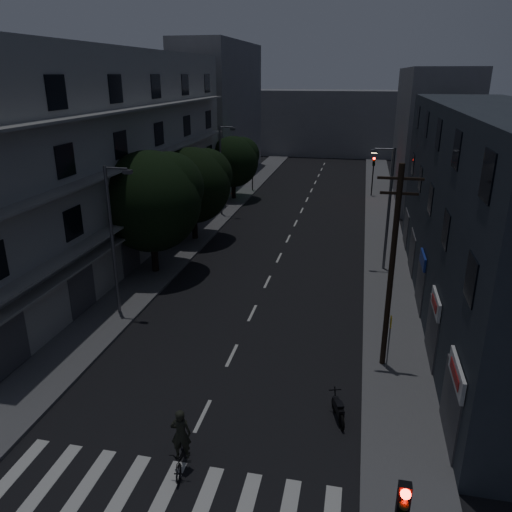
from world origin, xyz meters
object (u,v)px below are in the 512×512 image
at_px(bus_stop_sign, 390,333).
at_px(cyclist, 182,449).
at_px(utility_pole, 392,266).
at_px(motorcycle, 338,410).

height_order(bus_stop_sign, cyclist, bus_stop_sign).
relative_size(utility_pole, cyclist, 3.89).
bearing_deg(cyclist, bus_stop_sign, 38.16).
distance_m(utility_pole, motorcycle, 6.34).
bearing_deg(utility_pole, motorcycle, -112.90).
bearing_deg(cyclist, motorcycle, 27.25).
distance_m(bus_stop_sign, motorcycle, 4.47).
distance_m(bus_stop_sign, cyclist, 10.13).
relative_size(utility_pole, motorcycle, 5.52).
xyz_separation_m(utility_pole, motorcycle, (-1.76, -4.16, -4.44)).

